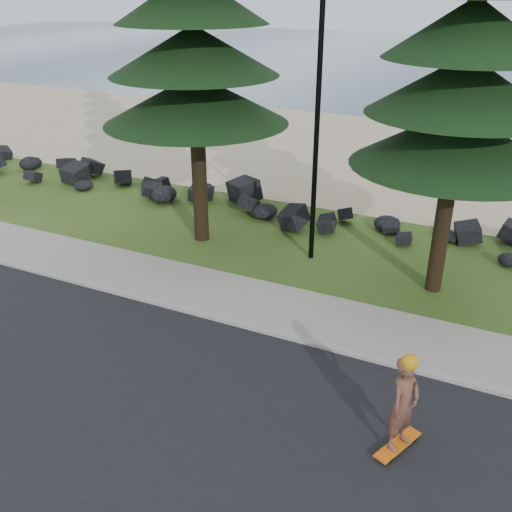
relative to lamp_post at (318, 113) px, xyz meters
The scene contains 9 objects.
ground 5.23m from the lamp_post, 90.00° to the right, with size 160.00×160.00×0.00m, color #304816.
road 8.74m from the lamp_post, 90.00° to the right, with size 160.00×7.00×0.02m, color black.
kerb 5.79m from the lamp_post, 90.00° to the right, with size 160.00×0.20×0.10m, color #9E968E.
sidewalk 5.08m from the lamp_post, 90.00° to the right, with size 160.00×2.00×0.08m, color gray.
beach_sand 12.03m from the lamp_post, 90.00° to the left, with size 160.00×15.00×0.01m, color tan.
ocean 47.98m from the lamp_post, 90.00° to the left, with size 160.00×58.00×0.01m, color #324F60.
seawall_boulders 4.78m from the lamp_post, 90.00° to the left, with size 60.00×2.40×1.10m, color black, non-canonical shape.
lamp_post is the anchor object (origin of this frame).
skateboarder 8.14m from the lamp_post, 58.33° to the right, with size 0.63×1.06×1.93m.
Camera 1 is at (4.88, -10.81, 7.23)m, focal length 40.00 mm.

